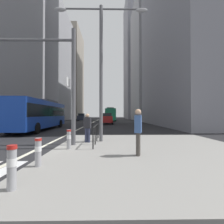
% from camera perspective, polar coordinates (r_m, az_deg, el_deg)
% --- Properties ---
extents(ground_plane, '(160.00, 160.00, 0.00)m').
position_cam_1_polar(ground_plane, '(28.71, -8.04, -4.24)').
color(ground_plane, black).
extents(median_island, '(9.00, 10.00, 0.15)m').
position_cam_1_polar(median_island, '(7.87, 13.92, -12.84)').
color(median_island, gray).
rests_on(median_island, ground).
extents(lane_centre_line, '(0.20, 80.00, 0.01)m').
position_cam_1_polar(lane_centre_line, '(38.64, -6.21, -3.36)').
color(lane_centre_line, beige).
rests_on(lane_centre_line, ground).
extents(office_tower_left_mid, '(13.67, 18.54, 32.27)m').
position_cam_1_polar(office_tower_left_mid, '(55.71, -22.15, 14.23)').
color(office_tower_left_mid, '#9E9EA3').
rests_on(office_tower_left_mid, ground).
extents(office_tower_left_far, '(13.99, 17.65, 37.85)m').
position_cam_1_polar(office_tower_left_far, '(76.25, -16.14, 12.25)').
color(office_tower_left_far, gray).
rests_on(office_tower_left_far, ground).
extents(office_tower_right_mid, '(12.29, 16.12, 35.12)m').
position_cam_1_polar(office_tower_right_mid, '(52.26, 14.67, 16.85)').
color(office_tower_right_mid, '#9E9EA3').
rests_on(office_tower_right_mid, ground).
extents(office_tower_right_far, '(13.25, 18.67, 50.45)m').
position_cam_1_polar(office_tower_right_far, '(74.10, 10.05, 17.68)').
color(office_tower_right_far, gray).
rests_on(office_tower_right_far, ground).
extents(city_bus_blue_oncoming, '(2.91, 11.65, 3.40)m').
position_cam_1_polar(city_bus_blue_oncoming, '(19.60, -23.81, -0.40)').
color(city_bus_blue_oncoming, '#14389E').
rests_on(city_bus_blue_oncoming, ground).
extents(city_bus_red_receding, '(2.78, 11.26, 3.40)m').
position_cam_1_polar(city_bus_red_receding, '(42.74, -0.66, -0.67)').
color(city_bus_red_receding, '#198456').
rests_on(city_bus_red_receding, ground).
extents(car_oncoming_mid, '(2.20, 4.27, 1.94)m').
position_cam_1_polar(car_oncoming_mid, '(42.47, -10.53, -1.79)').
color(car_oncoming_mid, '#232838').
rests_on(car_oncoming_mid, ground).
extents(car_receding_near, '(2.16, 4.50, 1.94)m').
position_cam_1_polar(car_receding_near, '(29.18, -1.74, -2.25)').
color(car_receding_near, maroon).
rests_on(car_receding_near, ground).
extents(traffic_signal_gantry, '(5.55, 0.65, 6.00)m').
position_cam_1_polar(traffic_signal_gantry, '(9.49, -24.37, 13.69)').
color(traffic_signal_gantry, '#515156').
rests_on(traffic_signal_gantry, median_island).
extents(street_lamp_post, '(5.50, 0.32, 8.00)m').
position_cam_1_polar(street_lamp_post, '(10.25, -3.82, 19.56)').
color(street_lamp_post, '#56565B').
rests_on(street_lamp_post, median_island).
extents(bollard_front, '(0.20, 0.20, 0.92)m').
position_cam_1_polar(bollard_front, '(4.12, -31.52, -15.48)').
color(bollard_front, '#99999E').
rests_on(bollard_front, median_island).
extents(bollard_left, '(0.20, 0.20, 0.85)m').
position_cam_1_polar(bollard_left, '(5.53, -24.31, -12.14)').
color(bollard_left, '#99999E').
rests_on(bollard_left, median_island).
extents(bollard_right, '(0.20, 0.20, 0.87)m').
position_cam_1_polar(bollard_right, '(7.75, -14.81, -8.81)').
color(bollard_right, '#99999E').
rests_on(bollard_right, median_island).
extents(pedestrian_railing, '(0.06, 3.44, 0.98)m').
position_cam_1_polar(pedestrian_railing, '(9.15, -5.57, -6.26)').
color(pedestrian_railing, black).
rests_on(pedestrian_railing, median_island).
extents(pedestrian_waiting, '(0.43, 0.32, 1.61)m').
position_cam_1_polar(pedestrian_waiting, '(9.31, -8.55, -5.00)').
color(pedestrian_waiting, '#2D334C').
rests_on(pedestrian_waiting, median_island).
extents(pedestrian_walking, '(0.34, 0.43, 1.77)m').
position_cam_1_polar(pedestrian_walking, '(6.35, 9.10, -6.01)').
color(pedestrian_walking, '#423D38').
rests_on(pedestrian_walking, median_island).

